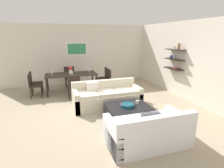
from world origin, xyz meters
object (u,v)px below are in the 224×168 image
(dining_table, at_px, (71,75))
(dining_chair_head, at_px, (70,75))
(wine_glass_head, at_px, (70,69))
(wine_glass_right_far, at_px, (89,69))
(coffee_table, at_px, (128,112))
(decorative_bowl, at_px, (127,105))
(dining_chair_left_near, at_px, (33,84))
(wine_glass_right_near, at_px, (90,70))
(dining_chair_right_near, at_px, (106,78))
(apple_on_coffee_table, at_px, (121,105))
(centerpiece_vase, at_px, (70,70))
(wine_glass_left_near, at_px, (52,72))
(wine_glass_foot, at_px, (72,73))
(candle_jar, at_px, (137,102))
(wine_glass_left_far, at_px, (52,71))
(dining_chair_left_far, at_px, (34,81))
(loveseat_white, at_px, (148,131))
(dining_chair_foot, at_px, (74,85))
(sofa_beige, at_px, (107,97))
(dining_chair_right_far, at_px, (104,76))

(dining_table, xyz_separation_m, dining_chair_head, (0.00, 0.85, -0.18))
(wine_glass_head, height_order, wine_glass_right_far, wine_glass_head)
(coffee_table, distance_m, wine_glass_head, 3.59)
(decorative_bowl, distance_m, dining_chair_left_near, 3.76)
(wine_glass_right_near, bearing_deg, dining_chair_right_near, -7.55)
(apple_on_coffee_table, bearing_deg, dining_chair_head, 104.99)
(dining_table, bearing_deg, coffee_table, -67.63)
(wine_glass_right_far, bearing_deg, dining_chair_left_near, -171.70)
(centerpiece_vase, bearing_deg, wine_glass_head, 87.04)
(wine_glass_left_near, bearing_deg, wine_glass_head, 34.35)
(dining_table, xyz_separation_m, centerpiece_vase, (-0.02, -0.03, 0.24))
(coffee_table, bearing_deg, dining_table, 112.37)
(decorative_bowl, height_order, wine_glass_foot, wine_glass_foot)
(coffee_table, height_order, candle_jar, candle_jar)
(dining_chair_right_near, bearing_deg, wine_glass_left_far, 171.70)
(dining_chair_left_far, relative_size, wine_glass_head, 4.75)
(decorative_bowl, xyz_separation_m, candle_jar, (0.36, 0.13, -0.00))
(wine_glass_left_near, bearing_deg, dining_table, 8.66)
(decorative_bowl, relative_size, centerpiece_vase, 1.24)
(centerpiece_vase, bearing_deg, loveseat_white, -74.36)
(wine_glass_right_far, xyz_separation_m, wine_glass_foot, (-0.72, -0.49, -0.00))
(candle_jar, relative_size, dining_chair_left_far, 0.10)
(apple_on_coffee_table, height_order, wine_glass_foot, wine_glass_foot)
(wine_glass_left_near, bearing_deg, wine_glass_right_near, 0.00)
(wine_glass_left_near, xyz_separation_m, centerpiece_vase, (0.70, 0.07, 0.05))
(dining_chair_foot, height_order, centerpiece_vase, centerpiece_vase)
(coffee_table, height_order, centerpiece_vase, centerpiece_vase)
(dining_chair_right_near, distance_m, wine_glass_right_far, 0.83)
(sofa_beige, xyz_separation_m, loveseat_white, (0.21, -2.31, 0.00))
(wine_glass_head, xyz_separation_m, centerpiece_vase, (-0.02, -0.42, 0.04))
(wine_glass_head, distance_m, wine_glass_right_near, 0.87)
(apple_on_coffee_table, bearing_deg, wine_glass_right_near, 95.88)
(dining_chair_right_far, height_order, wine_glass_left_near, wine_glass_left_near)
(wine_glass_head, bearing_deg, dining_chair_right_far, -7.48)
(coffee_table, relative_size, dining_chair_head, 1.28)
(wine_glass_head, xyz_separation_m, wine_glass_left_far, (-0.72, -0.27, -0.01))
(sofa_beige, distance_m, coffee_table, 1.14)
(wine_glass_left_near, bearing_deg, coffee_table, -55.72)
(wine_glass_left_far, bearing_deg, wine_glass_right_far, 0.00)
(decorative_bowl, distance_m, dining_chair_right_near, 2.77)
(dining_chair_right_near, height_order, wine_glass_left_near, wine_glass_left_near)
(dining_table, bearing_deg, wine_glass_left_far, 171.34)
(wine_glass_foot, bearing_deg, wine_glass_head, 90.00)
(wine_glass_head, bearing_deg, apple_on_coffee_table, -73.00)
(dining_chair_left_far, relative_size, dining_chair_foot, 1.00)
(dining_chair_head, bearing_deg, dining_chair_left_near, -143.04)
(wine_glass_right_near, bearing_deg, wine_glass_left_near, 180.00)
(wine_glass_right_far, bearing_deg, decorative_bowl, -81.79)
(coffee_table, height_order, wine_glass_foot, wine_glass_foot)
(wine_glass_foot, bearing_deg, coffee_table, -64.68)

